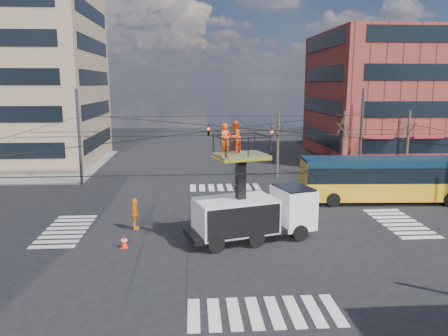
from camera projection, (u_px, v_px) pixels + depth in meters
ground at (237, 227)px, 26.01m from camera, size 120.00×120.00×0.00m
sidewalk_ne at (408, 161)px, 48.04m from camera, size 18.00×18.00×0.12m
sidewalk_nw at (15, 166)px, 45.10m from camera, size 18.00×18.00×0.12m
crosswalks at (237, 226)px, 26.01m from camera, size 22.40×22.40×0.02m
building_tower at (4, 19)px, 45.12m from camera, size 18.06×16.06×30.00m
building_ne at (408, 96)px, 49.70m from camera, size 20.06×16.06×14.00m
overhead_network at (236, 155)px, 25.59m from camera, size 24.24×24.24×8.00m
tree_a at (278, 127)px, 38.71m from camera, size 2.00×2.00×6.00m
tree_b at (344, 126)px, 39.13m from camera, size 2.00×2.00×6.00m
tree_c at (409, 126)px, 39.55m from camera, size 2.00×2.00×6.00m
utility_truck at (254, 202)px, 23.58m from camera, size 7.36×4.21×6.47m
city_bus at (390, 178)px, 31.13m from camera, size 12.72×3.28×3.20m
traffic_cone at (124, 242)px, 22.61m from camera, size 0.36×0.36×0.63m
worker_ground at (135, 214)px, 25.37m from camera, size 0.60×1.13×1.85m
flagger at (276, 202)px, 28.14m from camera, size 0.86×1.24×1.75m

